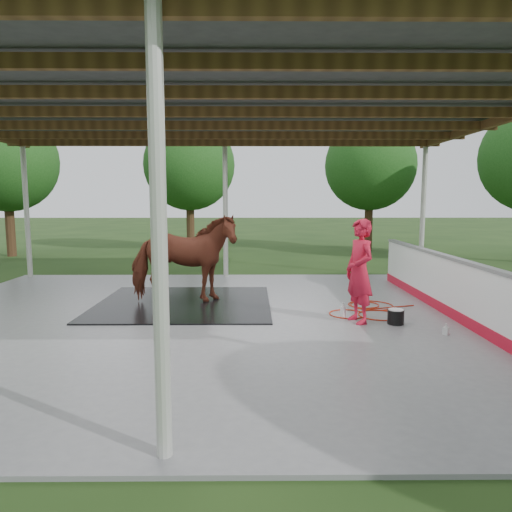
{
  "coord_description": "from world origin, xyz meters",
  "views": [
    {
      "loc": [
        0.77,
        -8.46,
        2.28
      ],
      "look_at": [
        0.84,
        0.13,
        1.22
      ],
      "focal_mm": 32.0,
      "sensor_mm": 36.0,
      "label": 1
    }
  ],
  "objects_px": {
    "handler": "(360,271)",
    "wash_bucket": "(396,316)",
    "dasher_board": "(454,289)",
    "horse": "(183,259)"
  },
  "relations": [
    {
      "from": "handler",
      "to": "wash_bucket",
      "type": "height_order",
      "value": "handler"
    },
    {
      "from": "handler",
      "to": "dasher_board",
      "type": "bearing_deg",
      "value": 80.97
    },
    {
      "from": "dasher_board",
      "to": "wash_bucket",
      "type": "relative_size",
      "value": 27.32
    },
    {
      "from": "dasher_board",
      "to": "handler",
      "type": "height_order",
      "value": "handler"
    },
    {
      "from": "horse",
      "to": "wash_bucket",
      "type": "xyz_separation_m",
      "value": [
        4.06,
        -1.67,
        -0.84
      ]
    },
    {
      "from": "wash_bucket",
      "to": "handler",
      "type": "bearing_deg",
      "value": 168.05
    },
    {
      "from": "wash_bucket",
      "to": "horse",
      "type": "bearing_deg",
      "value": 157.64
    },
    {
      "from": "horse",
      "to": "handler",
      "type": "xyz_separation_m",
      "value": [
        3.42,
        -1.53,
        -0.03
      ]
    },
    {
      "from": "handler",
      "to": "wash_bucket",
      "type": "relative_size",
      "value": 6.46
    },
    {
      "from": "dasher_board",
      "to": "horse",
      "type": "relative_size",
      "value": 3.55
    }
  ]
}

